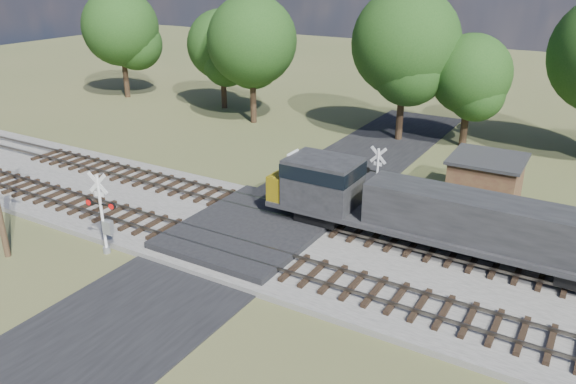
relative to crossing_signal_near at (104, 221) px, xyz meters
The scene contains 10 objects.
ground 7.30m from the crossing_signal_near, 43.93° to the left, with size 160.00×160.00×0.00m, color #49542D.
ballast_bed 16.12m from the crossing_signal_near, 19.72° to the left, with size 140.00×10.00×0.30m, color gray.
road 7.29m from the crossing_signal_near, 43.93° to the left, with size 7.00×60.00×0.08m, color black.
crossing_panel 7.58m from the crossing_signal_near, 46.71° to the left, with size 7.00×9.00×0.62m, color #262628.
track_near 8.83m from the crossing_signal_near, 19.50° to the left, with size 140.00×2.60×0.33m.
track_far 11.49m from the crossing_signal_near, 43.90° to the left, with size 140.00×2.60×0.33m.
crossing_signal_near is the anchor object (origin of this frame).
crossing_signal_far 14.97m from the crossing_signal_near, 51.05° to the left, with size 1.59×0.34×3.94m.
equipment_shed 21.84m from the crossing_signal_near, 48.05° to the left, with size 4.27×4.27×2.87m.
treeline 29.16m from the crossing_signal_near, 65.82° to the left, with size 84.09×11.50×11.97m.
Camera 1 is at (15.34, -21.69, 13.50)m, focal length 35.00 mm.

